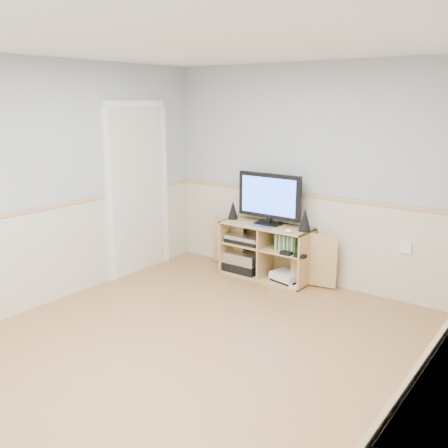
{
  "coord_description": "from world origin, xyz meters",
  "views": [
    {
      "loc": [
        2.44,
        -2.87,
        2.09
      ],
      "look_at": [
        -0.58,
        1.2,
        0.82
      ],
      "focal_mm": 40.0,
      "sensor_mm": 36.0,
      "label": 1
    }
  ],
  "objects_px": {
    "game_consoles": "(286,277)",
    "monitor": "(269,197)",
    "media_cabinet": "(268,250)",
    "keyboard": "(261,227)"
  },
  "relations": [
    {
      "from": "monitor",
      "to": "game_consoles",
      "type": "distance_m",
      "value": 0.95
    },
    {
      "from": "media_cabinet",
      "to": "game_consoles",
      "type": "distance_m",
      "value": 0.39
    },
    {
      "from": "keyboard",
      "to": "monitor",
      "type": "bearing_deg",
      "value": 98.64
    },
    {
      "from": "monitor",
      "to": "game_consoles",
      "type": "bearing_deg",
      "value": -11.93
    },
    {
      "from": "media_cabinet",
      "to": "monitor",
      "type": "relative_size",
      "value": 2.11
    },
    {
      "from": "monitor",
      "to": "game_consoles",
      "type": "xyz_separation_m",
      "value": [
        0.29,
        -0.06,
        -0.91
      ]
    },
    {
      "from": "game_consoles",
      "to": "media_cabinet",
      "type": "bearing_deg",
      "value": 167.42
    },
    {
      "from": "media_cabinet",
      "to": "monitor",
      "type": "distance_m",
      "value": 0.65
    },
    {
      "from": "game_consoles",
      "to": "monitor",
      "type": "bearing_deg",
      "value": 168.07
    },
    {
      "from": "media_cabinet",
      "to": "game_consoles",
      "type": "relative_size",
      "value": 3.76
    }
  ]
}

